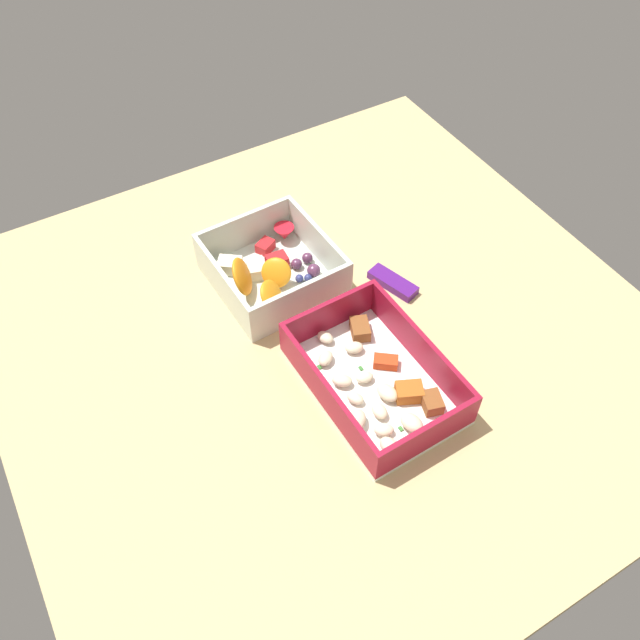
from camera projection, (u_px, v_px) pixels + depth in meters
table_surface at (327, 340)px, 84.64cm from camera, size 80.00×80.00×2.00cm
pasta_container at (375, 380)px, 77.47cm from camera, size 21.00×14.29×5.50cm
fruit_bowl at (271, 270)px, 88.23cm from camera, size 16.42×15.67×6.03cm
candy_bar at (393, 283)px, 88.82cm from camera, size 7.40×4.44×1.20cm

